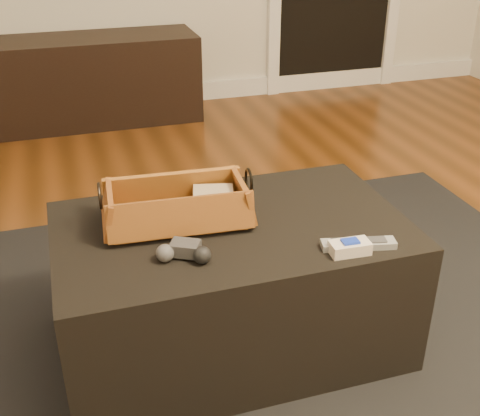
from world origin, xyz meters
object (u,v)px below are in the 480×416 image
object	(u,v)px
cream_gadget	(350,247)
wicker_basket	(177,207)
media_cabinet	(89,80)
tv_remote	(171,218)
silver_remote	(359,244)
game_controller	(184,252)
ottoman	(232,285)

from	to	relation	value
cream_gadget	wicker_basket	bearing A→B (deg)	143.07
media_cabinet	cream_gadget	world-z (taller)	media_cabinet
tv_remote	silver_remote	distance (m)	0.52
tv_remote	wicker_basket	size ratio (longest dim) A/B	0.51
wicker_basket	game_controller	size ratio (longest dim) A/B	2.90
ottoman	media_cabinet	bearing A→B (deg)	95.72
ottoman	wicker_basket	distance (m)	0.30
game_controller	media_cabinet	bearing A→B (deg)	91.43
wicker_basket	ottoman	bearing A→B (deg)	-21.74
game_controller	ottoman	bearing A→B (deg)	40.03
silver_remote	tv_remote	bearing A→B (deg)	149.92
media_cabinet	cream_gadget	distance (m)	2.57
ottoman	game_controller	world-z (taller)	game_controller
media_cabinet	game_controller	bearing A→B (deg)	-88.57
media_cabinet	wicker_basket	size ratio (longest dim) A/B	3.03
ottoman	cream_gadget	xyz separation A→B (m)	(0.25, -0.24, 0.23)
ottoman	tv_remote	world-z (taller)	tv_remote
game_controller	cream_gadget	bearing A→B (deg)	-13.24
tv_remote	wicker_basket	world-z (taller)	wicker_basket
wicker_basket	tv_remote	bearing A→B (deg)	-147.10
ottoman	tv_remote	size ratio (longest dim) A/B	4.52
media_cabinet	ottoman	xyz separation A→B (m)	(0.23, -2.27, -0.04)
wicker_basket	silver_remote	world-z (taller)	wicker_basket
wicker_basket	cream_gadget	world-z (taller)	wicker_basket
cream_gadget	game_controller	bearing A→B (deg)	166.76
media_cabinet	cream_gadget	size ratio (longest dim) A/B	12.16
tv_remote	wicker_basket	xyz separation A→B (m)	(0.02, 0.01, 0.02)
game_controller	cream_gadget	size ratio (longest dim) A/B	1.39
tv_remote	cream_gadget	xyz separation A→B (m)	(0.42, -0.28, -0.01)
ottoman	wicker_basket	world-z (taller)	wicker_basket
media_cabinet	silver_remote	bearing A→B (deg)	-78.31
game_controller	silver_remote	xyz separation A→B (m)	(0.46, -0.08, -0.01)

